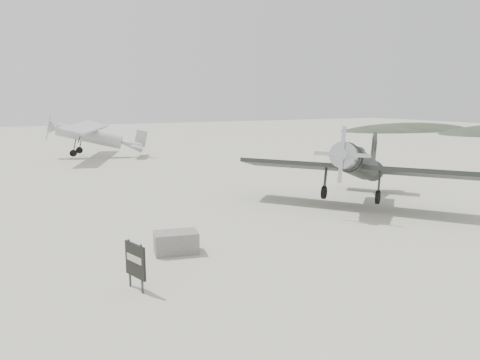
% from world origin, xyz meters
% --- Properties ---
extents(ground, '(160.00, 160.00, 0.00)m').
position_xyz_m(ground, '(0.00, 0.00, 0.00)').
color(ground, gray).
rests_on(ground, ground).
extents(hill_northeast, '(32.00, 16.00, 5.20)m').
position_xyz_m(hill_northeast, '(50.00, 40.00, 0.00)').
color(hill_northeast, '#2A3325').
rests_on(hill_northeast, ground).
extents(lowwing_monoplane, '(9.30, 10.17, 3.65)m').
position_xyz_m(lowwing_monoplane, '(5.00, 1.19, 1.93)').
color(lowwing_monoplane, black).
rests_on(lowwing_monoplane, ground).
extents(highwing_monoplane, '(8.54, 11.73, 3.37)m').
position_xyz_m(highwing_monoplane, '(-3.39, 26.06, 2.11)').
color(highwing_monoplane, '#A1A5A7').
rests_on(highwing_monoplane, ground).
extents(equipment_block, '(1.60, 1.18, 0.73)m').
position_xyz_m(equipment_block, '(-5.76, -2.00, 0.36)').
color(equipment_block, '#5F5C58').
rests_on(equipment_block, ground).
extents(sign_board, '(0.32, 0.92, 1.36)m').
position_xyz_m(sign_board, '(-7.79, -4.46, 0.81)').
color(sign_board, '#333333').
rests_on(sign_board, ground).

